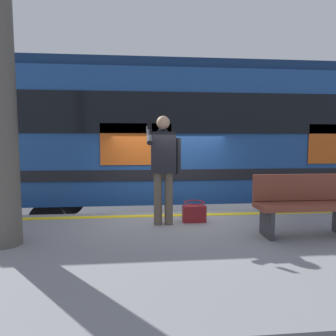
{
  "coord_description": "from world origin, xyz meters",
  "views": [
    {
      "loc": [
        0.64,
        5.77,
        2.41
      ],
      "look_at": [
        0.13,
        0.3,
        1.9
      ],
      "focal_mm": 31.89,
      "sensor_mm": 36.0,
      "label": 1
    }
  ],
  "objects_px": {
    "handbag": "(194,212)",
    "station_column": "(1,118)",
    "bench": "(304,203)",
    "train_carriage": "(224,134)",
    "passenger": "(163,161)"
  },
  "relations": [
    {
      "from": "handbag",
      "to": "station_column",
      "type": "distance_m",
      "value": 3.25
    },
    {
      "from": "bench",
      "to": "train_carriage",
      "type": "bearing_deg",
      "value": -88.03
    },
    {
      "from": "train_carriage",
      "to": "passenger",
      "type": "distance_m",
      "value": 3.68
    },
    {
      "from": "train_carriage",
      "to": "passenger",
      "type": "height_order",
      "value": "train_carriage"
    },
    {
      "from": "station_column",
      "to": "bench",
      "type": "relative_size",
      "value": 2.32
    },
    {
      "from": "station_column",
      "to": "bench",
      "type": "height_order",
      "value": "station_column"
    },
    {
      "from": "handbag",
      "to": "bench",
      "type": "xyz_separation_m",
      "value": [
        -1.5,
        0.83,
        0.32
      ]
    },
    {
      "from": "passenger",
      "to": "bench",
      "type": "relative_size",
      "value": 1.23
    },
    {
      "from": "station_column",
      "to": "bench",
      "type": "distance_m",
      "value": 4.4
    },
    {
      "from": "handbag",
      "to": "bench",
      "type": "bearing_deg",
      "value": 150.86
    },
    {
      "from": "train_carriage",
      "to": "bench",
      "type": "height_order",
      "value": "train_carriage"
    },
    {
      "from": "train_carriage",
      "to": "passenger",
      "type": "relative_size",
      "value": 7.5
    },
    {
      "from": "handbag",
      "to": "bench",
      "type": "distance_m",
      "value": 1.74
    },
    {
      "from": "passenger",
      "to": "handbag",
      "type": "relative_size",
      "value": 4.52
    },
    {
      "from": "passenger",
      "to": "handbag",
      "type": "height_order",
      "value": "passenger"
    }
  ]
}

